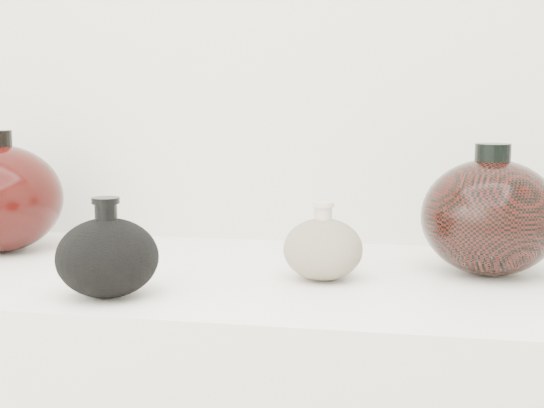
# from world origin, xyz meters

# --- Properties ---
(black_gourd_vase) EXTENTS (0.15, 0.15, 0.13)m
(black_gourd_vase) POSITION_xyz_m (-0.20, 0.79, 0.95)
(black_gourd_vase) COLOR black
(black_gourd_vase) RESTS_ON display_counter
(cream_gourd_vase) EXTENTS (0.13, 0.13, 0.11)m
(cream_gourd_vase) POSITION_xyz_m (0.05, 0.93, 0.94)
(cream_gourd_vase) COLOR beige
(cream_gourd_vase) RESTS_ON display_counter
(right_round_pot) EXTENTS (0.25, 0.25, 0.19)m
(right_round_pot) POSITION_xyz_m (0.28, 1.00, 0.98)
(right_round_pot) COLOR black
(right_round_pot) RESTS_ON display_counter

